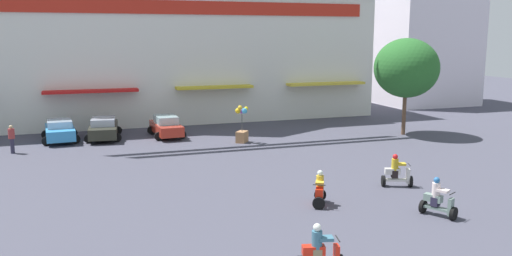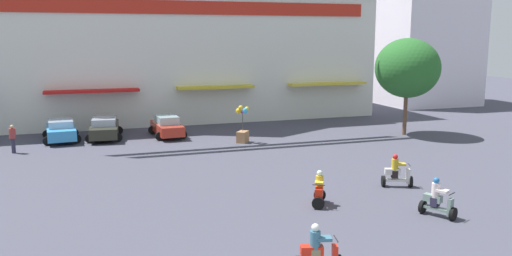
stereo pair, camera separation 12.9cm
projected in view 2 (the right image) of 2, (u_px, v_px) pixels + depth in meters
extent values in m
plane|color=#434351|center=(205.00, 185.00, 25.15)|extent=(128.00, 128.00, 0.00)
cube|color=silver|center=(144.00, 57.00, 45.90)|extent=(38.55, 12.37, 10.45)
cube|color=red|center=(152.00, 7.00, 39.38)|extent=(35.46, 0.12, 1.03)
cube|color=red|center=(92.00, 91.00, 38.54)|extent=(6.76, 1.10, 0.20)
cube|color=gold|center=(216.00, 87.00, 41.46)|extent=(6.15, 1.10, 0.20)
cube|color=gold|center=(327.00, 84.00, 44.52)|extent=(6.95, 1.10, 0.20)
cube|color=silver|center=(424.00, 50.00, 54.66)|extent=(9.21, 8.30, 11.28)
cylinder|color=brown|center=(405.00, 112.00, 37.65)|extent=(0.28, 0.28, 3.25)
ellipsoid|color=#276228|center=(407.00, 68.00, 37.10)|extent=(4.44, 4.84, 4.21)
cube|color=#348DCE|center=(61.00, 132.00, 35.50)|extent=(2.06, 4.17, 0.72)
cube|color=#9AB1C8|center=(61.00, 123.00, 35.40)|extent=(1.67, 2.13, 0.46)
cylinder|color=black|center=(47.00, 134.00, 36.37)|extent=(0.61, 0.20, 0.60)
cylinder|color=black|center=(74.00, 133.00, 37.04)|extent=(0.61, 0.20, 0.60)
cylinder|color=black|center=(48.00, 141.00, 34.07)|extent=(0.61, 0.20, 0.60)
cylinder|color=black|center=(77.00, 139.00, 34.74)|extent=(0.61, 0.20, 0.60)
cube|color=#2A2B21|center=(105.00, 130.00, 36.35)|extent=(2.22, 4.64, 0.72)
cube|color=#A3ACBE|center=(104.00, 121.00, 36.24)|extent=(1.76, 2.38, 0.47)
cylinder|color=black|center=(93.00, 131.00, 37.53)|extent=(0.61, 0.22, 0.60)
cylinder|color=black|center=(119.00, 130.00, 37.94)|extent=(0.61, 0.22, 0.60)
cylinder|color=black|center=(90.00, 139.00, 34.86)|extent=(0.61, 0.22, 0.60)
cylinder|color=black|center=(118.00, 137.00, 35.28)|extent=(0.61, 0.22, 0.60)
cube|color=#B32F20|center=(167.00, 128.00, 37.11)|extent=(1.85, 4.24, 0.68)
cube|color=#96B8BC|center=(167.00, 120.00, 37.00)|extent=(1.50, 2.15, 0.54)
cylinder|color=black|center=(152.00, 130.00, 38.04)|extent=(0.61, 0.20, 0.60)
cylinder|color=black|center=(174.00, 129.00, 38.63)|extent=(0.61, 0.20, 0.60)
cylinder|color=black|center=(160.00, 136.00, 35.69)|extent=(0.61, 0.20, 0.60)
cylinder|color=black|center=(183.00, 135.00, 36.28)|extent=(0.61, 0.20, 0.60)
cylinder|color=black|center=(318.00, 203.00, 21.49)|extent=(0.53, 0.37, 0.52)
cylinder|color=black|center=(320.00, 195.00, 22.64)|extent=(0.53, 0.37, 0.52)
cube|color=red|center=(319.00, 198.00, 22.06)|extent=(0.74, 1.05, 0.10)
cube|color=red|center=(319.00, 188.00, 22.20)|extent=(0.58, 0.72, 0.28)
cube|color=red|center=(318.00, 197.00, 21.57)|extent=(0.35, 0.28, 0.66)
cylinder|color=black|center=(319.00, 185.00, 21.46)|extent=(0.47, 0.28, 0.04)
cube|color=#7A6F59|center=(319.00, 192.00, 22.13)|extent=(0.41, 0.40, 0.36)
cylinder|color=gold|center=(320.00, 182.00, 22.06)|extent=(0.43, 0.43, 0.51)
sphere|color=silver|center=(320.00, 173.00, 21.99)|extent=(0.25, 0.25, 0.25)
cube|color=gold|center=(319.00, 183.00, 21.80)|extent=(0.51, 0.55, 0.10)
cylinder|color=black|center=(410.00, 182.00, 24.73)|extent=(0.33, 0.54, 0.52)
cylinder|color=black|center=(383.00, 181.00, 24.81)|extent=(0.33, 0.54, 0.52)
cube|color=silver|center=(397.00, 180.00, 24.76)|extent=(1.14, 0.68, 0.10)
cube|color=silver|center=(392.00, 171.00, 24.70)|extent=(0.77, 0.55, 0.28)
cube|color=silver|center=(408.00, 176.00, 24.69)|extent=(0.25, 0.35, 0.72)
cylinder|color=black|center=(409.00, 165.00, 24.59)|extent=(0.23, 0.49, 0.04)
cube|color=black|center=(395.00, 174.00, 24.71)|extent=(0.38, 0.40, 0.36)
cylinder|color=gold|center=(395.00, 165.00, 24.64)|extent=(0.42, 0.42, 0.54)
sphere|color=red|center=(395.00, 157.00, 24.57)|extent=(0.25, 0.25, 0.25)
cube|color=gold|center=(401.00, 164.00, 24.61)|extent=(0.54, 0.48, 0.10)
cylinder|color=black|center=(453.00, 214.00, 20.22)|extent=(0.53, 0.37, 0.52)
cylinder|color=black|center=(423.00, 207.00, 21.08)|extent=(0.53, 0.37, 0.52)
cube|color=slate|center=(438.00, 209.00, 20.64)|extent=(0.76, 1.11, 0.10)
cube|color=slate|center=(433.00, 198.00, 20.73)|extent=(0.59, 0.76, 0.28)
cube|color=slate|center=(450.00, 207.00, 20.27)|extent=(0.35, 0.27, 0.69)
cylinder|color=black|center=(452.00, 194.00, 20.15)|extent=(0.48, 0.27, 0.04)
cube|color=#27243A|center=(435.00, 202.00, 20.68)|extent=(0.41, 0.40, 0.36)
cylinder|color=silver|center=(436.00, 190.00, 20.60)|extent=(0.43, 0.43, 0.58)
sphere|color=#2763A0|center=(436.00, 180.00, 20.53)|extent=(0.25, 0.25, 0.25)
cube|color=silver|center=(443.00, 191.00, 20.41)|extent=(0.51, 0.55, 0.10)
cube|color=red|center=(312.00, 250.00, 15.69)|extent=(0.73, 0.45, 0.28)
cube|color=red|center=(335.00, 256.00, 15.79)|extent=(0.21, 0.34, 0.69)
cylinder|color=black|center=(336.00, 239.00, 15.70)|extent=(0.16, 0.51, 0.04)
cube|color=#7E7252|center=(315.00, 254.00, 15.72)|extent=(0.35, 0.38, 0.36)
cylinder|color=#366379|center=(315.00, 240.00, 15.64)|extent=(0.39, 0.39, 0.54)
sphere|color=silver|center=(315.00, 228.00, 15.58)|extent=(0.25, 0.25, 0.25)
cube|color=#366379|center=(324.00, 238.00, 15.66)|extent=(0.51, 0.43, 0.10)
cylinder|color=#2F2C42|center=(13.00, 146.00, 31.86)|extent=(0.33, 0.33, 0.92)
cylinder|color=#963433|center=(12.00, 133.00, 31.72)|extent=(0.52, 0.52, 0.61)
sphere|color=tan|center=(12.00, 127.00, 31.65)|extent=(0.23, 0.23, 0.23)
cube|color=#A4744B|center=(243.00, 137.00, 35.11)|extent=(1.02, 1.08, 0.75)
cylinder|color=#4C4C4C|center=(243.00, 122.00, 34.94)|extent=(0.04, 0.04, 1.20)
sphere|color=yellow|center=(247.00, 109.00, 34.84)|extent=(0.28, 0.28, 0.28)
sphere|color=purple|center=(242.00, 111.00, 34.99)|extent=(0.34, 0.34, 0.34)
sphere|color=yellow|center=(239.00, 111.00, 34.86)|extent=(0.38, 0.38, 0.38)
sphere|color=yellow|center=(241.00, 108.00, 34.61)|extent=(0.31, 0.31, 0.31)
sphere|color=#3DABDE|center=(245.00, 111.00, 34.59)|extent=(0.37, 0.37, 0.37)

